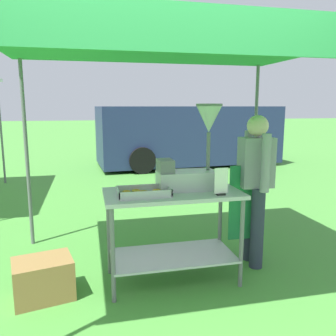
{
  "coord_description": "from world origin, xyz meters",
  "views": [
    {
      "loc": [
        -0.49,
        -2.18,
        1.7
      ],
      "look_at": [
        0.28,
        1.13,
        1.09
      ],
      "focal_mm": 37.16,
      "sensor_mm": 36.0,
      "label": 1
    }
  ],
  "objects_px": {
    "vendor": "(255,183)",
    "supply_crate": "(43,279)",
    "van_navy": "(189,135)",
    "donut_fryer": "(192,158)",
    "stall_canopy": "(171,49)",
    "donut_tray": "(144,193)",
    "menu_sign": "(221,183)",
    "donut_cart": "(173,216)"
  },
  "relations": [
    {
      "from": "donut_fryer",
      "to": "menu_sign",
      "type": "height_order",
      "value": "donut_fryer"
    },
    {
      "from": "supply_crate",
      "to": "menu_sign",
      "type": "bearing_deg",
      "value": -5.99
    },
    {
      "from": "donut_fryer",
      "to": "supply_crate",
      "type": "relative_size",
      "value": 1.43
    },
    {
      "from": "supply_crate",
      "to": "vendor",
      "type": "bearing_deg",
      "value": 5.97
    },
    {
      "from": "van_navy",
      "to": "donut_fryer",
      "type": "bearing_deg",
      "value": -106.12
    },
    {
      "from": "stall_canopy",
      "to": "donut_fryer",
      "type": "xyz_separation_m",
      "value": [
        0.21,
        -0.03,
        -1.01
      ]
    },
    {
      "from": "vendor",
      "to": "menu_sign",
      "type": "bearing_deg",
      "value": -143.81
    },
    {
      "from": "donut_tray",
      "to": "van_navy",
      "type": "bearing_deg",
      "value": 70.28
    },
    {
      "from": "menu_sign",
      "to": "supply_crate",
      "type": "height_order",
      "value": "menu_sign"
    },
    {
      "from": "donut_fryer",
      "to": "van_navy",
      "type": "xyz_separation_m",
      "value": [
        1.88,
        6.51,
        -0.32
      ]
    },
    {
      "from": "stall_canopy",
      "to": "donut_cart",
      "type": "relative_size",
      "value": 2.45
    },
    {
      "from": "menu_sign",
      "to": "stall_canopy",
      "type": "bearing_deg",
      "value": 140.84
    },
    {
      "from": "stall_canopy",
      "to": "van_navy",
      "type": "height_order",
      "value": "stall_canopy"
    },
    {
      "from": "stall_canopy",
      "to": "donut_tray",
      "type": "xyz_separation_m",
      "value": [
        -0.29,
        -0.17,
        -1.29
      ]
    },
    {
      "from": "van_navy",
      "to": "menu_sign",
      "type": "bearing_deg",
      "value": -104.0
    },
    {
      "from": "donut_cart",
      "to": "donut_fryer",
      "type": "distance_m",
      "value": 0.59
    },
    {
      "from": "donut_cart",
      "to": "vendor",
      "type": "relative_size",
      "value": 0.8
    },
    {
      "from": "stall_canopy",
      "to": "donut_tray",
      "type": "height_order",
      "value": "stall_canopy"
    },
    {
      "from": "donut_cart",
      "to": "supply_crate",
      "type": "relative_size",
      "value": 2.26
    },
    {
      "from": "stall_canopy",
      "to": "van_navy",
      "type": "distance_m",
      "value": 6.94
    },
    {
      "from": "supply_crate",
      "to": "stall_canopy",
      "type": "bearing_deg",
      "value": 7.31
    },
    {
      "from": "donut_cart",
      "to": "supply_crate",
      "type": "bearing_deg",
      "value": -177.29
    },
    {
      "from": "stall_canopy",
      "to": "menu_sign",
      "type": "xyz_separation_m",
      "value": [
        0.4,
        -0.32,
        -1.2
      ]
    },
    {
      "from": "supply_crate",
      "to": "van_navy",
      "type": "bearing_deg",
      "value": 63.57
    },
    {
      "from": "stall_canopy",
      "to": "donut_tray",
      "type": "bearing_deg",
      "value": -149.25
    },
    {
      "from": "donut_tray",
      "to": "donut_fryer",
      "type": "height_order",
      "value": "donut_fryer"
    },
    {
      "from": "donut_tray",
      "to": "menu_sign",
      "type": "xyz_separation_m",
      "value": [
        0.69,
        -0.15,
        0.09
      ]
    },
    {
      "from": "donut_fryer",
      "to": "menu_sign",
      "type": "bearing_deg",
      "value": -57.82
    },
    {
      "from": "donut_tray",
      "to": "vendor",
      "type": "relative_size",
      "value": 0.29
    },
    {
      "from": "donut_tray",
      "to": "van_navy",
      "type": "xyz_separation_m",
      "value": [
        2.38,
        6.65,
        -0.04
      ]
    },
    {
      "from": "stall_canopy",
      "to": "supply_crate",
      "type": "distance_m",
      "value": 2.37
    },
    {
      "from": "menu_sign",
      "to": "vendor",
      "type": "xyz_separation_m",
      "value": [
        0.54,
        0.39,
        -0.1
      ]
    },
    {
      "from": "van_navy",
      "to": "donut_cart",
      "type": "bearing_deg",
      "value": -107.65
    },
    {
      "from": "donut_fryer",
      "to": "van_navy",
      "type": "bearing_deg",
      "value": 73.88
    },
    {
      "from": "donut_tray",
      "to": "vendor",
      "type": "xyz_separation_m",
      "value": [
        1.22,
        0.24,
        -0.02
      ]
    },
    {
      "from": "menu_sign",
      "to": "supply_crate",
      "type": "bearing_deg",
      "value": 174.01
    },
    {
      "from": "vendor",
      "to": "supply_crate",
      "type": "xyz_separation_m",
      "value": [
        -2.14,
        -0.22,
        -0.72
      ]
    },
    {
      "from": "stall_canopy",
      "to": "vendor",
      "type": "relative_size",
      "value": 1.97
    },
    {
      "from": "donut_cart",
      "to": "van_navy",
      "type": "bearing_deg",
      "value": 72.35
    },
    {
      "from": "stall_canopy",
      "to": "donut_cart",
      "type": "xyz_separation_m",
      "value": [
        0.0,
        -0.1,
        -1.56
      ]
    },
    {
      "from": "stall_canopy",
      "to": "supply_crate",
      "type": "relative_size",
      "value": 5.53
    },
    {
      "from": "donut_fryer",
      "to": "donut_tray",
      "type": "bearing_deg",
      "value": -163.91
    }
  ]
}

